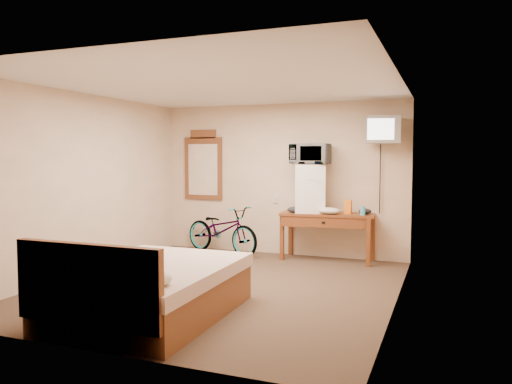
{
  "coord_description": "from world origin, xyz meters",
  "views": [
    {
      "loc": [
        2.61,
        -5.59,
        1.62
      ],
      "look_at": [
        0.18,
        0.71,
        1.15
      ],
      "focal_mm": 35.0,
      "sensor_mm": 36.0,
      "label": 1
    }
  ],
  "objects_px": {
    "crt_television": "(382,130)",
    "bed": "(147,289)",
    "desk": "(327,220)",
    "mini_fridge": "(310,188)",
    "bicycle": "(222,230)",
    "microwave": "(310,154)",
    "blue_cup": "(363,211)",
    "wall_mirror": "(203,166)"
  },
  "relations": [
    {
      "from": "crt_television",
      "to": "bed",
      "type": "height_order",
      "value": "crt_television"
    },
    {
      "from": "desk",
      "to": "crt_television",
      "type": "bearing_deg",
      "value": 1.67
    },
    {
      "from": "mini_fridge",
      "to": "bed",
      "type": "xyz_separation_m",
      "value": [
        -0.78,
        -3.41,
        -0.83
      ]
    },
    {
      "from": "desk",
      "to": "bed",
      "type": "xyz_separation_m",
      "value": [
        -1.06,
        -3.38,
        -0.34
      ]
    },
    {
      "from": "crt_television",
      "to": "bicycle",
      "type": "distance_m",
      "value": 3.06
    },
    {
      "from": "desk",
      "to": "bed",
      "type": "height_order",
      "value": "bed"
    },
    {
      "from": "microwave",
      "to": "bed",
      "type": "bearing_deg",
      "value": -102.41
    },
    {
      "from": "mini_fridge",
      "to": "blue_cup",
      "type": "distance_m",
      "value": 0.91
    },
    {
      "from": "crt_television",
      "to": "wall_mirror",
      "type": "xyz_separation_m",
      "value": [
        -3.1,
        0.25,
        -0.56
      ]
    },
    {
      "from": "blue_cup",
      "to": "bicycle",
      "type": "distance_m",
      "value": 2.38
    },
    {
      "from": "microwave",
      "to": "bed",
      "type": "height_order",
      "value": "microwave"
    },
    {
      "from": "desk",
      "to": "microwave",
      "type": "xyz_separation_m",
      "value": [
        -0.28,
        0.03,
        1.03
      ]
    },
    {
      "from": "wall_mirror",
      "to": "bed",
      "type": "distance_m",
      "value": 4.02
    },
    {
      "from": "bed",
      "to": "bicycle",
      "type": "bearing_deg",
      "value": 102.19
    },
    {
      "from": "blue_cup",
      "to": "bed",
      "type": "xyz_separation_m",
      "value": [
        -1.63,
        -3.3,
        -0.52
      ]
    },
    {
      "from": "mini_fridge",
      "to": "bicycle",
      "type": "relative_size",
      "value": 0.49
    },
    {
      "from": "desk",
      "to": "wall_mirror",
      "type": "bearing_deg",
      "value": 173.14
    },
    {
      "from": "bicycle",
      "to": "desk",
      "type": "bearing_deg",
      "value": -70.27
    },
    {
      "from": "bicycle",
      "to": "crt_television",
      "type": "bearing_deg",
      "value": -70.24
    },
    {
      "from": "crt_television",
      "to": "bicycle",
      "type": "bearing_deg",
      "value": -178.4
    },
    {
      "from": "microwave",
      "to": "bed",
      "type": "xyz_separation_m",
      "value": [
        -0.78,
        -3.41,
        -1.37
      ]
    },
    {
      "from": "wall_mirror",
      "to": "bed",
      "type": "xyz_separation_m",
      "value": [
        1.22,
        -3.65,
        -1.17
      ]
    },
    {
      "from": "bed",
      "to": "mini_fridge",
      "type": "bearing_deg",
      "value": 77.17
    },
    {
      "from": "mini_fridge",
      "to": "wall_mirror",
      "type": "xyz_separation_m",
      "value": [
        -2.0,
        0.24,
        0.34
      ]
    },
    {
      "from": "crt_television",
      "to": "bed",
      "type": "relative_size",
      "value": 0.31
    },
    {
      "from": "blue_cup",
      "to": "bed",
      "type": "relative_size",
      "value": 0.07
    },
    {
      "from": "wall_mirror",
      "to": "crt_television",
      "type": "bearing_deg",
      "value": -4.62
    },
    {
      "from": "microwave",
      "to": "blue_cup",
      "type": "relative_size",
      "value": 4.44
    },
    {
      "from": "bicycle",
      "to": "bed",
      "type": "bearing_deg",
      "value": -149.64
    },
    {
      "from": "microwave",
      "to": "bicycle",
      "type": "xyz_separation_m",
      "value": [
        -1.49,
        -0.08,
        -1.26
      ]
    },
    {
      "from": "microwave",
      "to": "crt_television",
      "type": "xyz_separation_m",
      "value": [
        1.1,
        -0.01,
        0.35
      ]
    },
    {
      "from": "bicycle",
      "to": "mini_fridge",
      "type": "bearing_deg",
      "value": -68.78
    },
    {
      "from": "desk",
      "to": "crt_television",
      "type": "xyz_separation_m",
      "value": [
        0.82,
        0.02,
        1.39
      ]
    },
    {
      "from": "desk",
      "to": "wall_mirror",
      "type": "xyz_separation_m",
      "value": [
        -2.29,
        0.27,
        0.83
      ]
    },
    {
      "from": "blue_cup",
      "to": "bicycle",
      "type": "bearing_deg",
      "value": 179.3
    },
    {
      "from": "bicycle",
      "to": "bed",
      "type": "height_order",
      "value": "bed"
    },
    {
      "from": "desk",
      "to": "wall_mirror",
      "type": "distance_m",
      "value": 2.45
    },
    {
      "from": "desk",
      "to": "microwave",
      "type": "relative_size",
      "value": 2.53
    },
    {
      "from": "blue_cup",
      "to": "wall_mirror",
      "type": "height_order",
      "value": "wall_mirror"
    },
    {
      "from": "wall_mirror",
      "to": "bed",
      "type": "relative_size",
      "value": 0.61
    },
    {
      "from": "wall_mirror",
      "to": "bicycle",
      "type": "xyz_separation_m",
      "value": [
        0.51,
        -0.32,
        -1.06
      ]
    },
    {
      "from": "mini_fridge",
      "to": "bed",
      "type": "bearing_deg",
      "value": -102.83
    }
  ]
}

